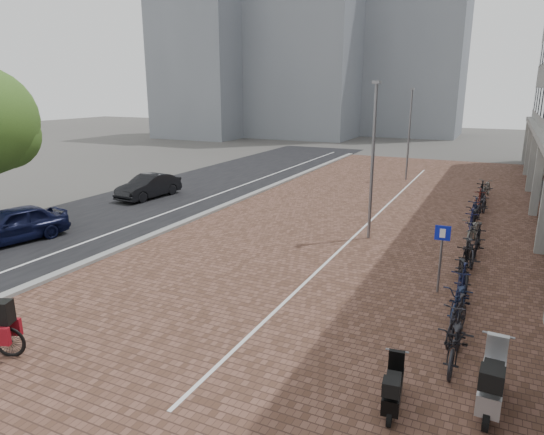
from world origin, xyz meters
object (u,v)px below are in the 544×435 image
at_px(scooter_mid, 393,386).
at_px(scooter_front, 492,380).
at_px(car_dark, 149,186).
at_px(parking_sign, 441,250).
at_px(car_navy, 12,225).

bearing_deg(scooter_mid, scooter_front, 18.56).
bearing_deg(car_dark, parking_sign, -17.56).
bearing_deg(car_dark, scooter_mid, -33.41).
bearing_deg(scooter_mid, car_navy, 159.56).
distance_m(car_navy, scooter_mid, 15.86).
bearing_deg(scooter_front, scooter_mid, -152.34).
distance_m(car_dark, parking_sign, 17.13).
height_order(car_navy, car_dark, car_navy).
bearing_deg(scooter_front, car_dark, 148.99).
distance_m(car_dark, scooter_front, 20.92).
distance_m(car_navy, parking_sign, 15.61).
distance_m(car_navy, car_dark, 8.52).
height_order(car_navy, parking_sign, parking_sign).
xyz_separation_m(car_navy, parking_sign, (15.46, 2.07, 0.64)).
relative_size(car_navy, scooter_mid, 2.91).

